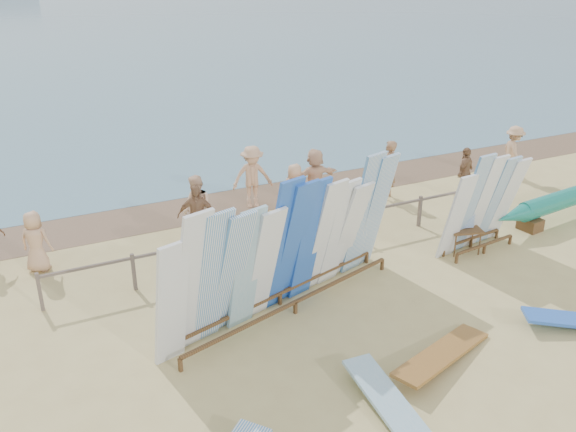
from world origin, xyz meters
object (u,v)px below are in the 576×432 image
flat_board_b (395,418)px  beach_chair_right (349,215)px  stroller (310,219)px  beach_chair_left (263,237)px  beachgoer_10 (465,172)px  beachgoer_0 (36,242)px  side_surfboard_rack (483,206)px  beachgoer_3 (252,177)px  beachgoer_6 (295,190)px  beachgoer_5 (315,178)px  beachgoer_extra_0 (513,152)px  beachgoer_7 (388,170)px  vendor_table (464,240)px  beachgoer_4 (197,216)px  flat_board_c (441,361)px  outrigger_canoe (571,198)px  main_surfboard_rack (288,251)px  beachgoer_2 (197,208)px

flat_board_b → beach_chair_right: size_ratio=3.31×
beach_chair_right → stroller: size_ratio=0.85×
flat_board_b → beach_chair_left: 6.92m
beachgoer_10 → beachgoer_0: 12.58m
side_surfboard_rack → beachgoer_3: size_ratio=1.45×
flat_board_b → beachgoer_6: size_ratio=1.71×
beachgoer_10 → beachgoer_5: beachgoer_5 is taller
beachgoer_extra_0 → beachgoer_7: size_ratio=0.96×
side_surfboard_rack → vendor_table: size_ratio=2.59×
stroller → beachgoer_4: 3.12m
flat_board_c → beachgoer_7: (3.91, 7.44, 0.93)m
beachgoer_5 → flat_board_b: bearing=70.5°
beachgoer_10 → beachgoer_6: bearing=-34.1°
outrigger_canoe → beach_chair_left: size_ratio=7.54×
side_surfboard_rack → outrigger_canoe: bearing=1.4°
outrigger_canoe → beachgoer_4: 10.71m
vendor_table → beachgoer_6: 4.96m
main_surfboard_rack → flat_board_b: size_ratio=2.29×
beachgoer_7 → beachgoer_0: 10.29m
outrigger_canoe → flat_board_c: outrigger_canoe is taller
beachgoer_7 → beachgoer_2: beachgoer_7 is taller
vendor_table → beachgoer_4: bearing=166.6°
flat_board_c → beachgoer_2: bearing=-2.5°
vendor_table → beachgoer_2: beachgoer_2 is taller
side_surfboard_rack → vendor_table: 0.98m
main_surfboard_rack → flat_board_b: bearing=-105.2°
main_surfboard_rack → beach_chair_left: bearing=59.2°
beachgoer_4 → beachgoer_5: beachgoer_5 is taller
beachgoer_6 → beachgoer_2: size_ratio=0.89×
main_surfboard_rack → beachgoer_0: (-4.60, 4.24, -0.63)m
beachgoer_extra_0 → beachgoer_3: size_ratio=0.93×
flat_board_c → beach_chair_right: beach_chair_right is taller
outrigger_canoe → flat_board_c: 8.72m
beachgoer_5 → beachgoer_extra_0: bearing=175.7°
beach_chair_left → beachgoer_extra_0: beachgoer_extra_0 is taller
beach_chair_right → beachgoer_6: (-1.13, 1.18, 0.55)m
beachgoer_0 → outrigger_canoe: bearing=-161.0°
flat_board_c → beachgoer_4: size_ratio=1.61×
beachgoer_6 → side_surfboard_rack: bearing=179.5°
beachgoer_3 → beachgoer_5: bearing=-14.7°
flat_board_c → beach_chair_left: size_ratio=3.21×
outrigger_canoe → beach_chair_left: (-8.79, 2.15, -0.33)m
outrigger_canoe → flat_board_c: bearing=-160.3°
beachgoer_5 → beachgoer_4: bearing=16.0°
stroller → side_surfboard_rack: bearing=-44.9°
main_surfboard_rack → vendor_table: bearing=-11.6°
beachgoer_extra_0 → beachgoer_5: 7.37m
beachgoer_3 → beachgoer_5: beachgoer_3 is taller
side_surfboard_rack → flat_board_c: 5.26m
beachgoer_0 → side_surfboard_rack: bearing=-168.4°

